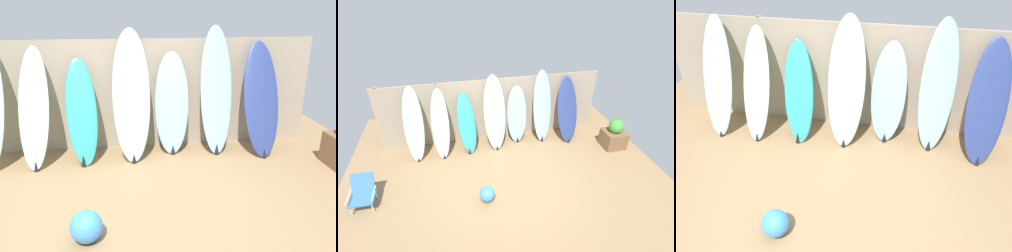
# 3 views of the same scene
# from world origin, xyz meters

# --- Properties ---
(ground) EXTENTS (7.68, 7.68, 0.00)m
(ground) POSITION_xyz_m (0.00, 0.00, 0.00)
(ground) COLOR #8E704C
(fence_back) EXTENTS (6.08, 0.11, 1.80)m
(fence_back) POSITION_xyz_m (-0.00, 2.01, 0.90)
(fence_back) COLOR gray
(fence_back) RESTS_ON ground
(surfboard_seafoam_0) EXTENTS (0.51, 0.72, 1.87)m
(surfboard_seafoam_0) POSITION_xyz_m (-2.08, 1.56, 0.93)
(surfboard_seafoam_0) COLOR #9ED6BC
(surfboard_seafoam_0) RESTS_ON ground
(surfboard_seafoam_1) EXTENTS (0.48, 0.73, 1.75)m
(surfboard_seafoam_1) POSITION_xyz_m (-1.43, 1.53, 0.86)
(surfboard_seafoam_1) COLOR #9ED6BC
(surfboard_seafoam_1) RESTS_ON ground
(surfboard_teal_2) EXTENTS (0.54, 0.73, 1.55)m
(surfboard_teal_2) POSITION_xyz_m (-0.76, 1.58, 0.76)
(surfboard_teal_2) COLOR teal
(surfboard_teal_2) RESTS_ON ground
(surfboard_seafoam_3) EXTENTS (0.59, 0.67, 1.99)m
(surfboard_seafoam_3) POSITION_xyz_m (-0.01, 1.59, 0.99)
(surfboard_seafoam_3) COLOR #9ED6BC
(surfboard_seafoam_3) RESTS_ON ground
(surfboard_skyblue_4) EXTENTS (0.56, 0.42, 1.63)m
(surfboard_skyblue_4) POSITION_xyz_m (0.63, 1.71, 0.80)
(surfboard_skyblue_4) COLOR #8CB7D6
(surfboard_skyblue_4) RESTS_ON ground
(surfboard_skyblue_5) EXTENTS (0.51, 0.48, 2.01)m
(surfboard_skyblue_5) POSITION_xyz_m (1.34, 1.65, 0.99)
(surfboard_skyblue_5) COLOR #8CB7D6
(surfboard_skyblue_5) RESTS_ON ground
(surfboard_navy_6) EXTENTS (0.59, 0.78, 1.77)m
(surfboard_navy_6) POSITION_xyz_m (2.05, 1.54, 0.88)
(surfboard_navy_6) COLOR navy
(surfboard_navy_6) RESTS_ON ground
(beach_ball) EXTENTS (0.33, 0.33, 0.33)m
(beach_ball) POSITION_xyz_m (-0.55, -0.41, 0.17)
(beach_ball) COLOR #3F8CE5
(beach_ball) RESTS_ON ground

